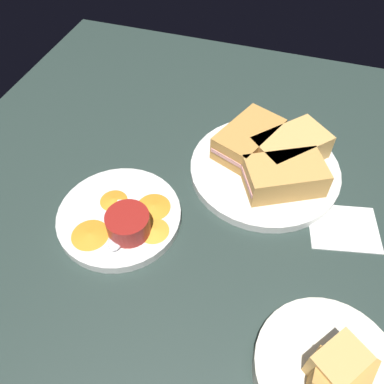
{
  "coord_description": "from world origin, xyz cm",
  "views": [
    {
      "loc": [
        -6.65,
        37.45,
        52.66
      ],
      "look_at": [
        6.17,
        -2.25,
        3.0
      ],
      "focal_mm": 36.84,
      "sensor_mm": 36.0,
      "label": 1
    }
  ],
  "objects": [
    {
      "name": "paper_napkin_folded",
      "position": [
        -18.8,
        -4.92,
        0.2
      ],
      "size": [
        12.67,
        11.14,
        0.4
      ],
      "primitive_type": "cube",
      "rotation": [
        0.0,
        0.0,
        0.22
      ],
      "color": "white",
      "rests_on": "ground_plane"
    },
    {
      "name": "spoon_by_gravy_ramekin",
      "position": [
        14.97,
        8.79,
        1.96
      ],
      "size": [
        4.67,
        9.79,
        0.8
      ],
      "color": "silver",
      "rests_on": "plate_chips_companion"
    },
    {
      "name": "sandwich_half_extra",
      "position": [
        -0.46,
        -16.63,
        4.0
      ],
      "size": [
        11.95,
        14.92,
        4.8
      ],
      "color": "#C68C42",
      "rests_on": "plate_sandwich_main"
    },
    {
      "name": "ramekin_dark_sauce",
      "position": [
        -0.5,
        -17.91,
        3.83
      ],
      "size": [
        6.22,
        6.22,
        4.17
      ],
      "color": "navy",
      "rests_on": "plate_sandwich_main"
    },
    {
      "name": "plantain_chip_scatter",
      "position": [
        14.72,
        5.29,
        1.9
      ],
      "size": [
        16.03,
        15.22,
        0.6
      ],
      "color": "orange",
      "rests_on": "plate_chips_companion"
    },
    {
      "name": "ramekin_light_gravy",
      "position": [
        13.43,
        7.1,
        3.56
      ],
      "size": [
        6.78,
        6.78,
        3.64
      ],
      "color": "maroon",
      "rests_on": "plate_chips_companion"
    },
    {
      "name": "bread_basket_rear",
      "position": [
        -18.14,
        19.05,
        2.4
      ],
      "size": [
        17.84,
        17.84,
        7.55
      ],
      "color": "silver",
      "rests_on": "ground_plane"
    },
    {
      "name": "ground_plane",
      "position": [
        0.0,
        0.0,
        -1.5
      ],
      "size": [
        110.0,
        110.0,
        3.0
      ],
      "primitive_type": "cube",
      "color": "#283833"
    },
    {
      "name": "plate_sandwich_main",
      "position": [
        -4.1,
        -13.07,
        0.8
      ],
      "size": [
        26.78,
        26.78,
        1.6
      ],
      "primitive_type": "cylinder",
      "color": "silver",
      "rests_on": "ground_plane"
    },
    {
      "name": "spoon_by_dark_ramekin",
      "position": [
        -3.45,
        -13.66,
        1.96
      ],
      "size": [
        6.85,
        8.95,
        0.8
      ],
      "color": "silver",
      "rests_on": "plate_sandwich_main"
    },
    {
      "name": "plate_chips_companion",
      "position": [
        16.45,
        4.58,
        0.8
      ],
      "size": [
        20.14,
        20.14,
        1.6
      ],
      "primitive_type": "cylinder",
      "color": "silver",
      "rests_on": "ground_plane"
    },
    {
      "name": "sandwich_half_far",
      "position": [
        -7.66,
        -16.72,
        4.0
      ],
      "size": [
        14.37,
        14.73,
        4.8
      ],
      "color": "tan",
      "rests_on": "plate_sandwich_main"
    },
    {
      "name": "sandwich_half_near",
      "position": [
        -7.74,
        -9.52,
        4.0
      ],
      "size": [
        15.04,
        12.77,
        4.8
      ],
      "color": "tan",
      "rests_on": "plate_sandwich_main"
    }
  ]
}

